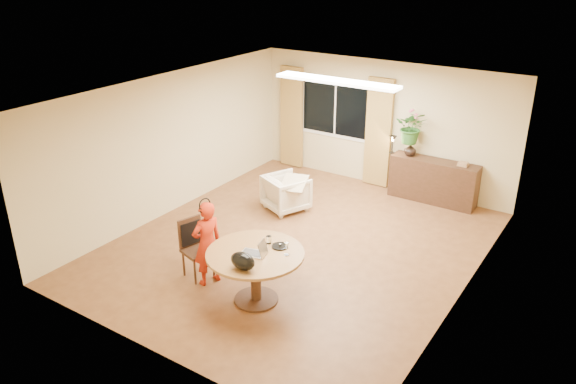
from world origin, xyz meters
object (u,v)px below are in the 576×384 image
object	(u,v)px
dining_table	(255,263)
sideboard	(433,181)
child	(207,243)
dining_chair	(198,250)
armchair	(286,193)

from	to	relation	value
dining_table	sideboard	bearing A→B (deg)	79.41
dining_table	child	xyz separation A→B (m)	(-0.87, -0.00, 0.05)
dining_chair	armchair	size ratio (longest dim) A/B	1.23
dining_table	armchair	distance (m)	3.08
dining_table	armchair	size ratio (longest dim) A/B	1.82
dining_chair	armchair	bearing A→B (deg)	111.04
dining_chair	dining_table	bearing A→B (deg)	14.49
child	sideboard	bearing A→B (deg)	177.44
armchair	sideboard	size ratio (longest dim) A/B	0.44
dining_chair	sideboard	world-z (taller)	dining_chair
sideboard	dining_chair	bearing A→B (deg)	-113.17
child	armchair	distance (m)	2.83
armchair	sideboard	xyz separation A→B (m)	(2.19, 1.90, 0.08)
armchair	child	bearing A→B (deg)	123.37
dining_table	sideboard	size ratio (longest dim) A/B	0.80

